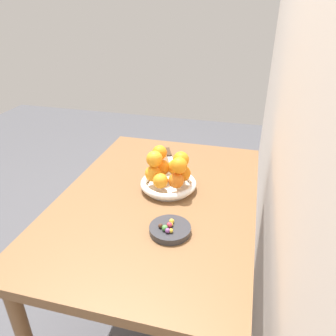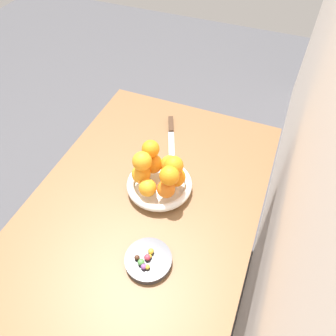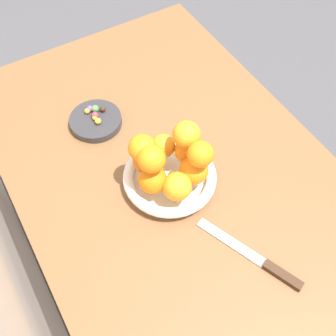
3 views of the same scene
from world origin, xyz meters
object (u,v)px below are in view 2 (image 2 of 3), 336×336
object	(u,v)px
orange_4	(148,188)
candy_ball_1	(137,258)
knife	(171,135)
candy_ball_2	(150,256)
candy_ball_5	(151,251)
fruit_bowl	(159,185)
candy_ball_4	(141,262)
orange_1	(170,165)
orange_9	(142,161)
candy_ball_3	(147,267)
candy_ball_0	(144,267)
orange_2	(153,164)
orange_6	(169,176)
orange_3	(141,174)
dining_table	(146,216)
candy_dish	(148,260)
orange_8	(174,165)
orange_0	(176,177)
candy_ball_6	(147,257)
orange_7	(151,149)

from	to	relation	value
orange_4	candy_ball_1	bearing A→B (deg)	15.75
candy_ball_1	knife	world-z (taller)	candy_ball_1
candy_ball_2	candy_ball_5	size ratio (longest dim) A/B	0.81
fruit_bowl	candy_ball_4	size ratio (longest dim) A/B	11.42
orange_1	candy_ball_1	xyz separation A→B (m)	(0.34, 0.03, -0.04)
orange_9	candy_ball_3	size ratio (longest dim) A/B	4.36
orange_4	candy_ball_0	world-z (taller)	orange_4
orange_2	orange_6	xyz separation A→B (m)	(0.08, 0.09, 0.06)
candy_ball_1	orange_4	bearing A→B (deg)	-164.25
orange_1	orange_3	distance (m)	0.11
orange_9	dining_table	bearing A→B (deg)	25.41
candy_dish	orange_9	bearing A→B (deg)	-153.08
orange_8	candy_ball_2	distance (m)	0.29
candy_ball_5	dining_table	bearing A→B (deg)	-149.98
fruit_bowl	orange_4	distance (m)	0.08
knife	orange_0	bearing A→B (deg)	24.29
fruit_bowl	orange_1	world-z (taller)	orange_1
orange_4	candy_ball_0	bearing A→B (deg)	21.06
dining_table	orange_1	xyz separation A→B (m)	(-0.13, 0.04, 0.16)
candy_ball_4	candy_ball_6	xyz separation A→B (m)	(-0.02, 0.01, -0.00)
candy_ball_6	orange_3	bearing A→B (deg)	-152.13
candy_ball_0	candy_ball_4	world-z (taller)	candy_ball_4
candy_dish	candy_ball_6	world-z (taller)	candy_ball_6
orange_9	knife	bearing A→B (deg)	-178.07
fruit_bowl	candy_ball_3	world-z (taller)	fruit_bowl
fruit_bowl	orange_3	world-z (taller)	orange_3
fruit_bowl	orange_3	distance (m)	0.08
candy_ball_1	candy_ball_5	size ratio (longest dim) A/B	0.89
orange_7	orange_8	bearing A→B (deg)	66.87
orange_2	candy_dish	bearing A→B (deg)	20.66
orange_1	orange_4	world-z (taller)	orange_1
candy_ball_5	orange_3	bearing A→B (deg)	-149.56
fruit_bowl	orange_2	distance (m)	0.08
orange_4	candy_ball_6	world-z (taller)	orange_4
orange_6	candy_ball_4	distance (m)	0.27
orange_0	orange_3	size ratio (longest dim) A/B	1.03
orange_1	candy_ball_5	bearing A→B (deg)	11.10
dining_table	candy_ball_1	bearing A→B (deg)	18.99
orange_6	candy_ball_3	size ratio (longest dim) A/B	4.32
orange_6	candy_ball_6	distance (m)	0.26
orange_3	orange_7	world-z (taller)	orange_7
orange_2	candy_ball_3	world-z (taller)	orange_2
dining_table	orange_9	bearing A→B (deg)	-154.59
candy_ball_3	orange_1	bearing A→B (deg)	-168.86
orange_0	orange_3	bearing A→B (deg)	-75.12
orange_2	candy_ball_6	world-z (taller)	orange_2
orange_6	candy_ball_3	xyz separation A→B (m)	(0.26, 0.03, -0.10)
fruit_bowl	candy_ball_5	xyz separation A→B (m)	(0.25, 0.08, 0.01)
orange_2	orange_7	world-z (taller)	orange_7
candy_ball_0	fruit_bowl	bearing A→B (deg)	-165.79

